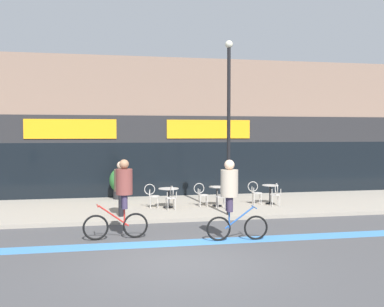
{
  "coord_description": "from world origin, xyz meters",
  "views": [
    {
      "loc": [
        -1.66,
        -9.95,
        2.93
      ],
      "look_at": [
        1.55,
        6.33,
        2.18
      ],
      "focal_mm": 42.0,
      "sensor_mm": 36.0,
      "label": 1
    }
  ],
  "objects_px": {
    "planter_pot": "(119,182)",
    "pedestrian_near_end": "(121,183)",
    "bistro_table_2": "(270,190)",
    "cafe_chair_1_near": "(221,195)",
    "bistro_table_1": "(217,192)",
    "cafe_chair_0_side": "(152,194)",
    "cafe_chair_2_near": "(276,193)",
    "cyclist_2": "(122,192)",
    "cafe_chair_0_near": "(171,196)",
    "cafe_chair_1_side": "(201,193)",
    "cafe_chair_2_side": "(255,191)",
    "lamp_post": "(229,116)",
    "bistro_table_0": "(169,194)",
    "cyclist_1": "(231,192)"
  },
  "relations": [
    {
      "from": "cafe_chair_1_near",
      "to": "cafe_chair_2_side",
      "type": "xyz_separation_m",
      "value": [
        1.6,
        0.79,
        0.0
      ]
    },
    {
      "from": "bistro_table_1",
      "to": "pedestrian_near_end",
      "type": "relative_size",
      "value": 0.4
    },
    {
      "from": "cafe_chair_2_side",
      "to": "pedestrian_near_end",
      "type": "distance_m",
      "value": 5.59
    },
    {
      "from": "planter_pot",
      "to": "pedestrian_near_end",
      "type": "distance_m",
      "value": 4.05
    },
    {
      "from": "cyclist_1",
      "to": "bistro_table_2",
      "type": "bearing_deg",
      "value": 62.35
    },
    {
      "from": "planter_pot",
      "to": "cafe_chair_2_side",
      "type": "bearing_deg",
      "value": -24.93
    },
    {
      "from": "bistro_table_0",
      "to": "cafe_chair_0_near",
      "type": "height_order",
      "value": "cafe_chair_0_near"
    },
    {
      "from": "bistro_table_2",
      "to": "cafe_chair_2_side",
      "type": "distance_m",
      "value": 0.63
    },
    {
      "from": "cafe_chair_0_side",
      "to": "cafe_chair_1_near",
      "type": "xyz_separation_m",
      "value": [
        2.52,
        -0.69,
        0.0
      ]
    },
    {
      "from": "bistro_table_2",
      "to": "bistro_table_1",
      "type": "bearing_deg",
      "value": -176.13
    },
    {
      "from": "bistro_table_1",
      "to": "cyclist_2",
      "type": "xyz_separation_m",
      "value": [
        -3.81,
        -4.26,
        0.64
      ]
    },
    {
      "from": "lamp_post",
      "to": "cyclist_1",
      "type": "distance_m",
      "value": 3.92
    },
    {
      "from": "cafe_chair_2_side",
      "to": "planter_pot",
      "type": "relative_size",
      "value": 0.69
    },
    {
      "from": "planter_pot",
      "to": "cyclist_2",
      "type": "xyz_separation_m",
      "value": [
        -0.15,
        -6.86,
        0.45
      ]
    },
    {
      "from": "cyclist_1",
      "to": "lamp_post",
      "type": "bearing_deg",
      "value": 78.77
    },
    {
      "from": "cafe_chair_1_side",
      "to": "pedestrian_near_end",
      "type": "height_order",
      "value": "pedestrian_near_end"
    },
    {
      "from": "bistro_table_2",
      "to": "cafe_chair_2_near",
      "type": "xyz_separation_m",
      "value": [
        -0.01,
        -0.62,
        -0.01
      ]
    },
    {
      "from": "lamp_post",
      "to": "cyclist_2",
      "type": "height_order",
      "value": "lamp_post"
    },
    {
      "from": "cyclist_1",
      "to": "cafe_chair_1_near",
      "type": "bearing_deg",
      "value": 81.82
    },
    {
      "from": "lamp_post",
      "to": "pedestrian_near_end",
      "type": "height_order",
      "value": "lamp_post"
    },
    {
      "from": "cafe_chair_0_side",
      "to": "cafe_chair_1_side",
      "type": "distance_m",
      "value": 1.89
    },
    {
      "from": "cafe_chair_2_near",
      "to": "cafe_chair_0_side",
      "type": "bearing_deg",
      "value": 91.41
    },
    {
      "from": "bistro_table_0",
      "to": "bistro_table_1",
      "type": "height_order",
      "value": "bistro_table_1"
    },
    {
      "from": "cafe_chair_0_side",
      "to": "cafe_chair_2_near",
      "type": "distance_m",
      "value": 4.76
    },
    {
      "from": "cafe_chair_1_near",
      "to": "pedestrian_near_end",
      "type": "distance_m",
      "value": 3.86
    },
    {
      "from": "cyclist_1",
      "to": "cyclist_2",
      "type": "xyz_separation_m",
      "value": [
        -2.9,
        0.8,
        -0.03
      ]
    },
    {
      "from": "bistro_table_2",
      "to": "planter_pot",
      "type": "bearing_deg",
      "value": 157.36
    },
    {
      "from": "cafe_chair_0_near",
      "to": "cafe_chair_1_side",
      "type": "xyz_separation_m",
      "value": [
        1.26,
        0.58,
        0.0
      ]
    },
    {
      "from": "lamp_post",
      "to": "cyclist_2",
      "type": "relative_size",
      "value": 2.7
    },
    {
      "from": "cafe_chair_2_near",
      "to": "lamp_post",
      "type": "distance_m",
      "value": 3.96
    },
    {
      "from": "bistro_table_0",
      "to": "bistro_table_1",
      "type": "bearing_deg",
      "value": -1.55
    },
    {
      "from": "bistro_table_2",
      "to": "planter_pot",
      "type": "xyz_separation_m",
      "value": [
        -5.88,
        2.45,
        0.19
      ]
    },
    {
      "from": "planter_pot",
      "to": "cyclist_2",
      "type": "relative_size",
      "value": 0.59
    },
    {
      "from": "bistro_table_1",
      "to": "planter_pot",
      "type": "height_order",
      "value": "planter_pot"
    },
    {
      "from": "cafe_chair_0_near",
      "to": "lamp_post",
      "type": "relative_size",
      "value": 0.15
    },
    {
      "from": "planter_pot",
      "to": "cafe_chair_2_near",
      "type": "bearing_deg",
      "value": -27.66
    },
    {
      "from": "cafe_chair_2_side",
      "to": "cyclist_2",
      "type": "distance_m",
      "value": 7.01
    },
    {
      "from": "bistro_table_0",
      "to": "cyclist_1",
      "type": "distance_m",
      "value": 5.25
    },
    {
      "from": "planter_pot",
      "to": "cyclist_2",
      "type": "bearing_deg",
      "value": -91.23
    },
    {
      "from": "bistro_table_2",
      "to": "pedestrian_near_end",
      "type": "xyz_separation_m",
      "value": [
        -5.95,
        -1.58,
        0.58
      ]
    },
    {
      "from": "bistro_table_2",
      "to": "pedestrian_near_end",
      "type": "height_order",
      "value": "pedestrian_near_end"
    },
    {
      "from": "cafe_chair_2_side",
      "to": "cyclist_2",
      "type": "height_order",
      "value": "cyclist_2"
    },
    {
      "from": "bistro_table_1",
      "to": "cafe_chair_0_side",
      "type": "xyz_separation_m",
      "value": [
        -2.52,
        0.06,
        -0.01
      ]
    },
    {
      "from": "bistro_table_2",
      "to": "cafe_chair_2_near",
      "type": "bearing_deg",
      "value": -90.95
    },
    {
      "from": "cafe_chair_2_near",
      "to": "cafe_chair_2_side",
      "type": "relative_size",
      "value": 1.0
    },
    {
      "from": "cafe_chair_1_near",
      "to": "pedestrian_near_end",
      "type": "xyz_separation_m",
      "value": [
        -3.72,
        -0.8,
        0.59
      ]
    },
    {
      "from": "bistro_table_1",
      "to": "bistro_table_2",
      "type": "height_order",
      "value": "bistro_table_1"
    },
    {
      "from": "bistro_table_1",
      "to": "cyclist_1",
      "type": "relative_size",
      "value": 0.34
    },
    {
      "from": "bistro_table_1",
      "to": "cafe_chair_0_side",
      "type": "relative_size",
      "value": 0.83
    },
    {
      "from": "cafe_chair_0_side",
      "to": "bistro_table_0",
      "type": "bearing_deg",
      "value": 6.85
    }
  ]
}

